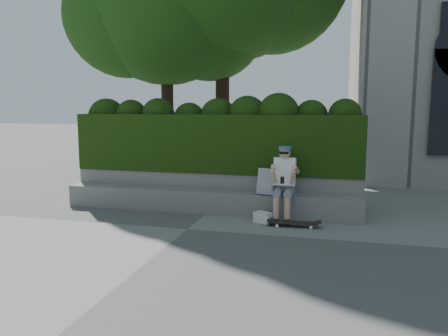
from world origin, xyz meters
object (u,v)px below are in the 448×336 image
(person, at_px, (284,180))
(skateboard, at_px, (294,223))
(backpack_plaid, at_px, (267,182))
(backpack_ground, at_px, (263,217))

(person, distance_m, skateboard, 0.85)
(backpack_plaid, bearing_deg, backpack_ground, -77.31)
(skateboard, distance_m, backpack_ground, 0.59)
(backpack_ground, bearing_deg, backpack_plaid, 119.22)
(backpack_plaid, height_order, backpack_ground, backpack_plaid)
(skateboard, xyz_separation_m, backpack_plaid, (-0.57, 0.54, 0.62))
(person, distance_m, backpack_plaid, 0.34)
(backpack_plaid, bearing_deg, person, -0.17)
(person, height_order, skateboard, person)
(person, relative_size, backpack_ground, 4.59)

